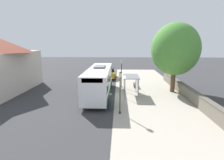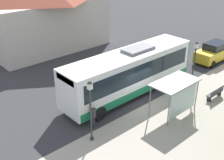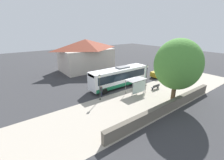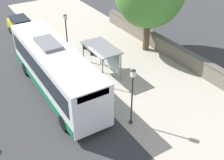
{
  "view_description": "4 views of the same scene",
  "coord_description": "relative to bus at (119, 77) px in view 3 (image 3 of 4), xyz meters",
  "views": [
    {
      "loc": [
        -0.47,
        20.43,
        6.4
      ],
      "look_at": [
        0.38,
        -0.49,
        1.95
      ],
      "focal_mm": 28.0,
      "sensor_mm": 36.0,
      "label": 1
    },
    {
      "loc": [
        -11.43,
        13.3,
        10.73
      ],
      "look_at": [
        1.52,
        1.74,
        2.07
      ],
      "focal_mm": 45.0,
      "sensor_mm": 36.0,
      "label": 2
    },
    {
      "loc": [
        -17.77,
        15.8,
        10.08
      ],
      "look_at": [
        0.1,
        2.53,
        2.36
      ],
      "focal_mm": 24.0,
      "sensor_mm": 36.0,
      "label": 3
    },
    {
      "loc": [
        7.38,
        15.86,
        11.82
      ],
      "look_at": [
        -1.15,
        2.1,
        1.29
      ],
      "focal_mm": 45.0,
      "sensor_mm": 36.0,
      "label": 4
    }
  ],
  "objects": [
    {
      "name": "background_building",
      "position": [
        14.07,
        -0.82,
        2.03
      ],
      "size": [
        8.46,
        12.76,
        7.6
      ],
      "color": "beige",
      "rests_on": "ground"
    },
    {
      "name": "bus",
      "position": [
        0.0,
        0.0,
        0.0
      ],
      "size": [
        2.71,
        11.28,
        3.61
      ],
      "color": "white",
      "rests_on": "ground"
    },
    {
      "name": "bus_shelter",
      "position": [
        -4.06,
        -0.33,
        0.17
      ],
      "size": [
        1.86,
        3.36,
        2.41
      ],
      "color": "slate",
      "rests_on": "ground"
    },
    {
      "name": "street_lamp_far",
      "position": [
        -2.52,
        5.65,
        0.49
      ],
      "size": [
        0.28,
        0.28,
        3.95
      ],
      "color": "#2D332D",
      "rests_on": "ground"
    },
    {
      "name": "bench",
      "position": [
        -4.83,
        -4.3,
        -1.39
      ],
      "size": [
        0.4,
        1.81,
        0.88
      ],
      "color": "#333338",
      "rests_on": "ground"
    },
    {
      "name": "ground_plane",
      "position": [
        -1.94,
        0.41,
        -1.87
      ],
      "size": [
        120.0,
        120.0,
        0.0
      ],
      "primitive_type": "plane",
      "color": "#353538",
      "rests_on": "ground"
    },
    {
      "name": "pedestrian",
      "position": [
        -1.6,
        4.81,
        -0.87
      ],
      "size": [
        0.34,
        0.23,
        1.7
      ],
      "color": "#2D3347",
      "rests_on": "ground"
    },
    {
      "name": "stone_wall",
      "position": [
        -10.49,
        0.41,
        -1.17
      ],
      "size": [
        0.6,
        20.0,
        1.37
      ],
      "color": "#6B6356",
      "rests_on": "ground"
    },
    {
      "name": "sidewalk_plaza",
      "position": [
        -6.44,
        0.41,
        -1.86
      ],
      "size": [
        9.0,
        44.0,
        0.02
      ],
      "color": "#ADA393",
      "rests_on": "ground"
    },
    {
      "name": "street_lamp_near",
      "position": [
        -2.77,
        -4.17,
        0.52
      ],
      "size": [
        0.28,
        0.28,
        4.02
      ],
      "color": "#2D332D",
      "rests_on": "ground"
    },
    {
      "name": "shade_tree",
      "position": [
        -9.54,
        -1.98,
        3.74
      ],
      "size": [
        6.05,
        6.05,
        8.96
      ],
      "color": "brown",
      "rests_on": "ground"
    },
    {
      "name": "parked_car_behind_bus",
      "position": [
        -0.78,
        -10.98,
        -0.94
      ],
      "size": [
        1.89,
        4.61,
        1.89
      ],
      "color": "gold",
      "rests_on": "ground"
    }
  ]
}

